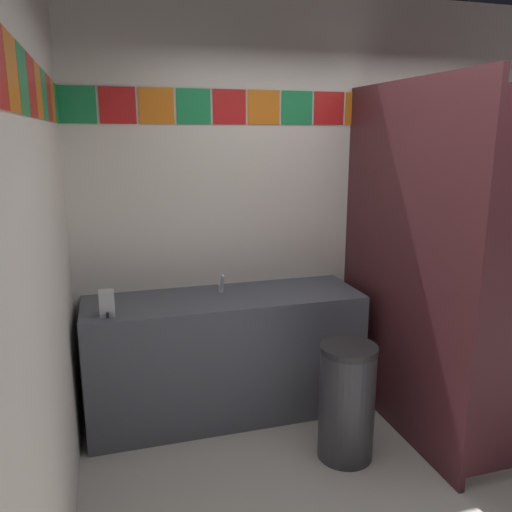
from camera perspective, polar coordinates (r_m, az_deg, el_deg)
ground_plane at (r=3.20m, az=19.22°, el=-24.56°), size 8.09×8.09×0.00m
wall_back at (r=3.96m, az=7.47°, el=6.22°), size 3.68×0.09×2.89m
wall_side at (r=2.08m, az=-23.85°, el=-1.23°), size 0.09×3.10×2.89m
vanity_counter at (r=3.66m, az=-3.41°, el=-10.78°), size 1.87×0.59×0.86m
faucet_center at (r=3.58m, az=-3.83°, el=-3.24°), size 0.04×0.10×0.14m
soap_dispenser at (r=3.24m, az=-16.12°, el=-5.04°), size 0.09×0.09×0.16m
stall_divider at (r=3.30m, az=20.38°, el=-1.64°), size 0.92×1.51×2.25m
toilet at (r=4.22m, az=17.95°, el=-10.00°), size 0.39×0.49×0.74m
trash_bin at (r=3.27m, az=9.98°, el=-15.54°), size 0.34×0.34×0.72m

